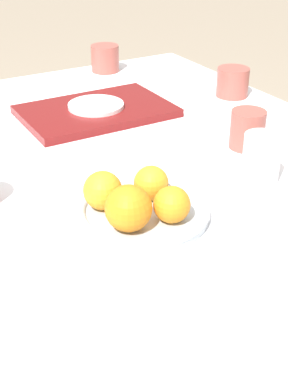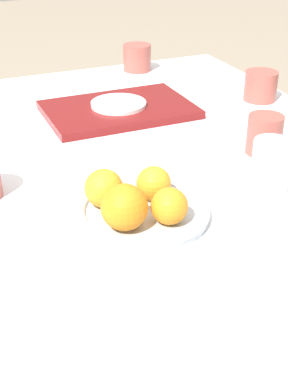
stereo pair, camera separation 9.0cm
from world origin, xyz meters
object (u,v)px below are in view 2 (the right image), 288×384
object	(u,v)px
cup_1	(265,135)
cup_2	(137,58)
orange_1	(154,183)
serving_tray	(119,110)
fruit_platter	(144,212)
orange_2	(169,206)
water_glass	(271,166)
cup_0	(261,86)
side_plate	(119,104)
orange_3	(104,188)
orange_0	(124,207)

from	to	relation	value
cup_1	cup_2	size ratio (longest dim) A/B	0.98
orange_1	serving_tray	distance (m)	0.46
fruit_platter	cup_1	bearing A→B (deg)	22.20
fruit_platter	orange_1	bearing A→B (deg)	42.48
fruit_platter	orange_2	size ratio (longest dim) A/B	3.67
water_glass	cup_2	distance (m)	0.80
water_glass	cup_0	size ratio (longest dim) A/B	1.15
cup_1	side_plate	bearing A→B (deg)	120.74
fruit_platter	orange_3	size ratio (longest dim) A/B	3.36
cup_1	cup_2	world-z (taller)	cup_1
orange_0	side_plate	world-z (taller)	orange_0
orange_3	cup_2	xyz separation A→B (m)	(0.38, 0.76, -0.01)
orange_2	side_plate	size ratio (longest dim) A/B	0.44
orange_1	orange_2	xyz separation A→B (m)	(-0.01, -0.08, 0.00)
serving_tray	cup_2	bearing A→B (deg)	60.05
cup_0	cup_2	distance (m)	0.43
orange_0	fruit_platter	bearing A→B (deg)	36.97
orange_1	orange_3	xyz separation A→B (m)	(-0.09, 0.01, 0.00)
cup_2	orange_2	bearing A→B (deg)	-109.41
water_glass	serving_tray	xyz separation A→B (m)	(-0.12, 0.48, -0.04)
side_plate	cup_2	world-z (taller)	cup_2
fruit_platter	serving_tray	bearing A→B (deg)	74.00
orange_1	fruit_platter	bearing A→B (deg)	-137.52
orange_1	water_glass	bearing A→B (deg)	-7.94
serving_tray	cup_2	distance (m)	0.37
orange_1	orange_3	world-z (taller)	orange_3
orange_2	cup_1	size ratio (longest dim) A/B	0.74
orange_3	cup_1	bearing A→B (deg)	13.69
water_glass	side_plate	size ratio (longest dim) A/B	0.72
side_plate	orange_0	bearing A→B (deg)	-109.98
fruit_platter	cup_0	distance (m)	0.67
serving_tray	cup_0	bearing A→B (deg)	-8.45
orange_0	cup_2	xyz separation A→B (m)	(0.37, 0.84, -0.01)
orange_1	water_glass	size ratio (longest dim) A/B	0.62
orange_3	serving_tray	size ratio (longest dim) A/B	0.19
serving_tray	cup_1	distance (m)	0.39
cup_1	orange_2	bearing A→B (deg)	-148.93
orange_3	serving_tray	distance (m)	0.48
orange_0	cup_0	size ratio (longest dim) A/B	0.89
fruit_platter	orange_2	world-z (taller)	orange_2
orange_1	side_plate	size ratio (longest dim) A/B	0.44
fruit_platter	serving_tray	xyz separation A→B (m)	(0.14, 0.48, -0.00)
cup_1	cup_2	bearing A→B (deg)	91.37
serving_tray	side_plate	bearing A→B (deg)	90.00
orange_0	orange_2	world-z (taller)	orange_0
fruit_platter	orange_1	world-z (taller)	orange_1
orange_3	orange_2	bearing A→B (deg)	-49.89
cup_1	cup_0	bearing A→B (deg)	57.17
fruit_platter	cup_2	distance (m)	0.86
water_glass	side_plate	bearing A→B (deg)	103.67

